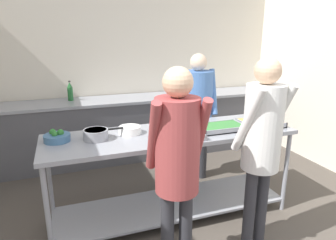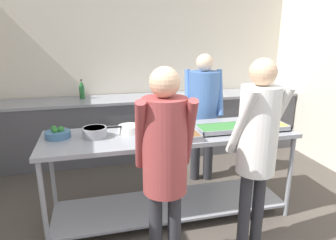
{
  "view_description": "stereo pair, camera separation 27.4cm",
  "coord_description": "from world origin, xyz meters",
  "px_view_note": "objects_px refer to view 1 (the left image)",
  "views": [
    {
      "loc": [
        -1.09,
        -1.04,
        1.85
      ],
      "look_at": [
        -0.12,
        1.68,
        1.02
      ],
      "focal_mm": 32.0,
      "sensor_mm": 36.0,
      "label": 1
    },
    {
      "loc": [
        -0.83,
        -1.12,
        1.85
      ],
      "look_at": [
        -0.12,
        1.68,
        1.02
      ],
      "focal_mm": 32.0,
      "sensor_mm": 36.0,
      "label": 2
    }
  ],
  "objects_px": {
    "sauce_pan": "(96,134)",
    "guest_serving_right": "(177,155)",
    "broccoli_bowl": "(57,137)",
    "cook_behind_counter": "(197,105)",
    "serving_tray_roast": "(220,128)",
    "guest_serving_left": "(262,135)",
    "serving_tray_greens": "(178,137)",
    "water_bottle": "(70,92)",
    "serving_tray_vegetables": "(261,123)",
    "plate_stack": "(130,130)"
  },
  "relations": [
    {
      "from": "sauce_pan",
      "to": "guest_serving_right",
      "type": "height_order",
      "value": "guest_serving_right"
    },
    {
      "from": "broccoli_bowl",
      "to": "cook_behind_counter",
      "type": "xyz_separation_m",
      "value": [
        1.67,
        0.6,
        0.04
      ]
    },
    {
      "from": "serving_tray_roast",
      "to": "guest_serving_left",
      "type": "xyz_separation_m",
      "value": [
        0.04,
        -0.61,
        0.11
      ]
    },
    {
      "from": "serving_tray_roast",
      "to": "serving_tray_greens",
      "type": "bearing_deg",
      "value": -167.26
    },
    {
      "from": "serving_tray_greens",
      "to": "water_bottle",
      "type": "xyz_separation_m",
      "value": [
        -0.86,
        2.02,
        0.12
      ]
    },
    {
      "from": "serving_tray_roast",
      "to": "serving_tray_vegetables",
      "type": "distance_m",
      "value": 0.48
    },
    {
      "from": "sauce_pan",
      "to": "water_bottle",
      "type": "distance_m",
      "value": 1.78
    },
    {
      "from": "broccoli_bowl",
      "to": "serving_tray_roast",
      "type": "relative_size",
      "value": 0.5
    },
    {
      "from": "sauce_pan",
      "to": "serving_tray_greens",
      "type": "height_order",
      "value": "sauce_pan"
    },
    {
      "from": "serving_tray_vegetables",
      "to": "water_bottle",
      "type": "bearing_deg",
      "value": 133.92
    },
    {
      "from": "serving_tray_vegetables",
      "to": "guest_serving_right",
      "type": "xyz_separation_m",
      "value": [
        -1.22,
        -0.69,
        0.08
      ]
    },
    {
      "from": "serving_tray_greens",
      "to": "broccoli_bowl",
      "type": "bearing_deg",
      "value": 163.3
    },
    {
      "from": "sauce_pan",
      "to": "guest_serving_left",
      "type": "xyz_separation_m",
      "value": [
        1.25,
        -0.74,
        0.08
      ]
    },
    {
      "from": "plate_stack",
      "to": "serving_tray_roast",
      "type": "relative_size",
      "value": 0.48
    },
    {
      "from": "guest_serving_right",
      "to": "water_bottle",
      "type": "height_order",
      "value": "guest_serving_right"
    },
    {
      "from": "serving_tray_roast",
      "to": "guest_serving_right",
      "type": "height_order",
      "value": "guest_serving_right"
    },
    {
      "from": "serving_tray_vegetables",
      "to": "guest_serving_right",
      "type": "distance_m",
      "value": 1.4
    },
    {
      "from": "serving_tray_vegetables",
      "to": "water_bottle",
      "type": "height_order",
      "value": "water_bottle"
    },
    {
      "from": "serving_tray_greens",
      "to": "serving_tray_vegetables",
      "type": "xyz_separation_m",
      "value": [
        0.98,
        0.11,
        0.0
      ]
    },
    {
      "from": "sauce_pan",
      "to": "plate_stack",
      "type": "height_order",
      "value": "sauce_pan"
    },
    {
      "from": "water_bottle",
      "to": "broccoli_bowl",
      "type": "bearing_deg",
      "value": -96.18
    },
    {
      "from": "serving_tray_greens",
      "to": "guest_serving_left",
      "type": "distance_m",
      "value": 0.74
    },
    {
      "from": "broccoli_bowl",
      "to": "sauce_pan",
      "type": "distance_m",
      "value": 0.34
    },
    {
      "from": "plate_stack",
      "to": "cook_behind_counter",
      "type": "height_order",
      "value": "cook_behind_counter"
    },
    {
      "from": "sauce_pan",
      "to": "guest_serving_left",
      "type": "distance_m",
      "value": 1.46
    },
    {
      "from": "plate_stack",
      "to": "serving_tray_roast",
      "type": "bearing_deg",
      "value": -12.49
    },
    {
      "from": "sauce_pan",
      "to": "plate_stack",
      "type": "relative_size",
      "value": 1.63
    },
    {
      "from": "serving_tray_vegetables",
      "to": "serving_tray_roast",
      "type": "bearing_deg",
      "value": 179.11
    },
    {
      "from": "cook_behind_counter",
      "to": "water_bottle",
      "type": "xyz_separation_m",
      "value": [
        -1.48,
        1.11,
        0.06
      ]
    },
    {
      "from": "cook_behind_counter",
      "to": "sauce_pan",
      "type": "bearing_deg",
      "value": -153.36
    },
    {
      "from": "serving_tray_roast",
      "to": "broccoli_bowl",
      "type": "bearing_deg",
      "value": 172.64
    },
    {
      "from": "serving_tray_vegetables",
      "to": "water_bottle",
      "type": "distance_m",
      "value": 2.66
    },
    {
      "from": "guest_serving_right",
      "to": "guest_serving_left",
      "type": "bearing_deg",
      "value": 6.55
    },
    {
      "from": "water_bottle",
      "to": "guest_serving_right",
      "type": "bearing_deg",
      "value": -76.48
    },
    {
      "from": "sauce_pan",
      "to": "plate_stack",
      "type": "bearing_deg",
      "value": 11.01
    },
    {
      "from": "water_bottle",
      "to": "cook_behind_counter",
      "type": "bearing_deg",
      "value": -36.79
    },
    {
      "from": "guest_serving_left",
      "to": "water_bottle",
      "type": "relative_size",
      "value": 5.94
    },
    {
      "from": "guest_serving_left",
      "to": "serving_tray_vegetables",
      "type": "bearing_deg",
      "value": 54.06
    },
    {
      "from": "broccoli_bowl",
      "to": "cook_behind_counter",
      "type": "bearing_deg",
      "value": 19.73
    },
    {
      "from": "sauce_pan",
      "to": "broccoli_bowl",
      "type": "bearing_deg",
      "value": 168.48
    },
    {
      "from": "broccoli_bowl",
      "to": "serving_tray_greens",
      "type": "bearing_deg",
      "value": -16.7
    },
    {
      "from": "serving_tray_vegetables",
      "to": "guest_serving_left",
      "type": "xyz_separation_m",
      "value": [
        -0.44,
        -0.6,
        0.11
      ]
    },
    {
      "from": "serving_tray_vegetables",
      "to": "plate_stack",
      "type": "bearing_deg",
      "value": 171.52
    },
    {
      "from": "plate_stack",
      "to": "water_bottle",
      "type": "xyz_separation_m",
      "value": [
        -0.48,
        1.71,
        0.11
      ]
    },
    {
      "from": "broccoli_bowl",
      "to": "plate_stack",
      "type": "xyz_separation_m",
      "value": [
        0.67,
        -0.0,
        -0.0
      ]
    },
    {
      "from": "sauce_pan",
      "to": "guest_serving_right",
      "type": "relative_size",
      "value": 0.22
    },
    {
      "from": "cook_behind_counter",
      "to": "plate_stack",
      "type": "bearing_deg",
      "value": -148.92
    },
    {
      "from": "broccoli_bowl",
      "to": "serving_tray_vegetables",
      "type": "height_order",
      "value": "broccoli_bowl"
    },
    {
      "from": "serving_tray_roast",
      "to": "water_bottle",
      "type": "distance_m",
      "value": 2.35
    },
    {
      "from": "plate_stack",
      "to": "serving_tray_roast",
      "type": "distance_m",
      "value": 0.9
    }
  ]
}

